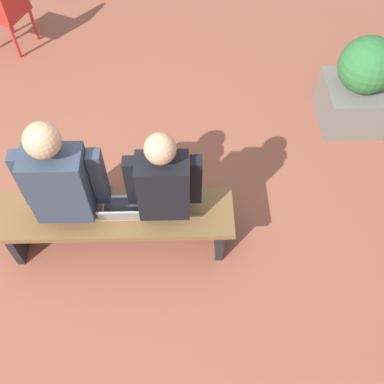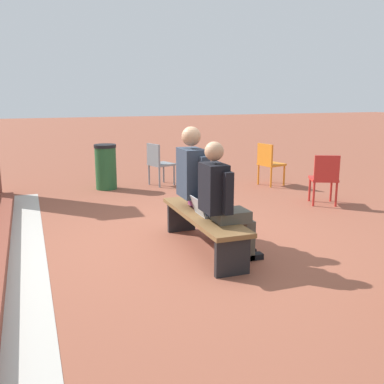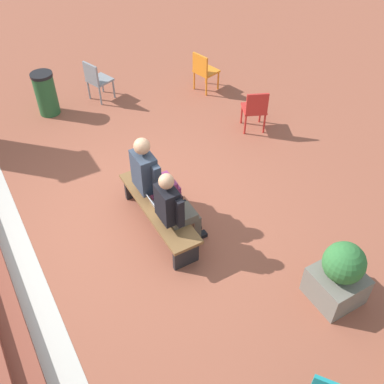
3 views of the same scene
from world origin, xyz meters
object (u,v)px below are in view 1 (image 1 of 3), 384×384
laptop (122,211)px  planter (359,86)px  person_adult (66,182)px  plastic_chair_near_bench_right (9,9)px  person_student (165,185)px  bench (116,220)px

laptop → planter: size_ratio=0.34×
person_adult → plastic_chair_near_bench_right: size_ratio=1.70×
person_student → person_adult: bearing=-0.5°
person_adult → planter: (-2.50, -1.32, -0.32)m
planter → person_student: bearing=36.2°
person_adult → planter: 2.84m
plastic_chair_near_bench_right → person_student: bearing=123.8°
bench → laptop: (-0.07, 0.01, 0.15)m
bench → person_student: size_ratio=1.36×
person_student → laptop: 0.39m
laptop → planter: (-2.13, -1.40, -0.06)m
bench → person_student: 0.53m
person_adult → laptop: bearing=167.1°
bench → laptop: laptop is taller
person_student → plastic_chair_near_bench_right: 3.14m
laptop → plastic_chair_near_bench_right: bearing=-62.1°
person_student → laptop: size_ratio=4.14×
laptop → planter: bearing=-146.7°
person_student → plastic_chair_near_bench_right: (1.74, -2.60, -0.23)m
person_adult → plastic_chair_near_bench_right: (1.05, -2.60, -0.27)m
laptop → planter: planter is taller
bench → person_adult: size_ratio=1.26×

